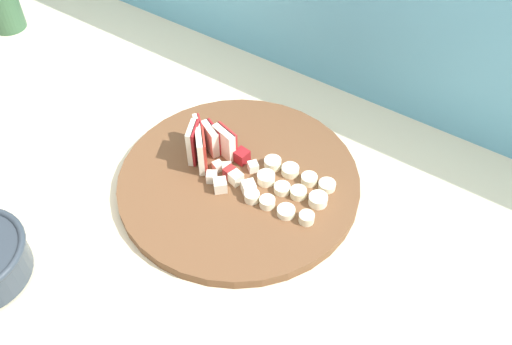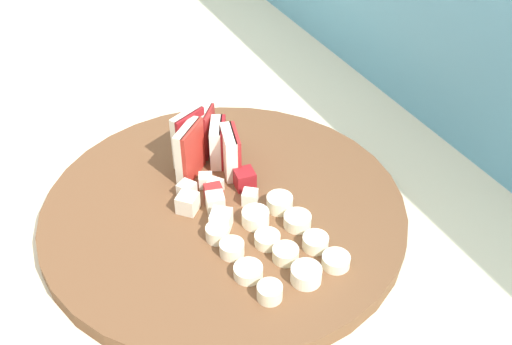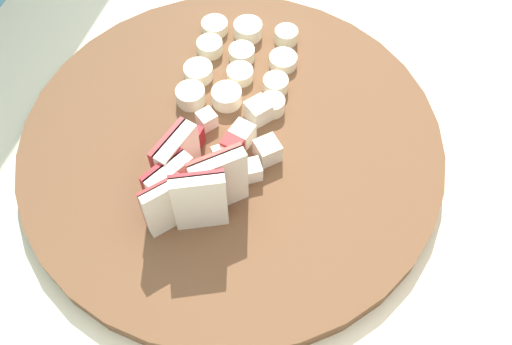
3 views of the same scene
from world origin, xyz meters
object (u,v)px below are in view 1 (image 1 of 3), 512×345
object	(u,v)px
banana_slice_rows	(289,189)
small_jar	(1,2)
cutting_board	(239,181)
apple_dice_pile	(234,174)
apple_wedge_fan	(207,142)

from	to	relation	value
banana_slice_rows	small_jar	xyz separation A→B (m)	(-0.77, 0.07, 0.04)
cutting_board	apple_dice_pile	bearing A→B (deg)	-139.48
apple_dice_pile	small_jar	size ratio (longest dim) A/B	0.80
apple_wedge_fan	small_jar	size ratio (longest dim) A/B	0.73
banana_slice_rows	small_jar	distance (m)	0.77
cutting_board	apple_wedge_fan	size ratio (longest dim) A/B	4.41
banana_slice_rows	cutting_board	bearing A→B (deg)	-166.33
cutting_board	banana_slice_rows	xyz separation A→B (m)	(0.08, 0.02, 0.02)
cutting_board	apple_dice_pile	size ratio (longest dim) A/B	4.03
small_jar	apple_wedge_fan	bearing A→B (deg)	-7.45
banana_slice_rows	apple_wedge_fan	bearing A→B (deg)	-176.94
apple_dice_pile	small_jar	distance (m)	0.69
small_jar	cutting_board	bearing A→B (deg)	-7.66
small_jar	banana_slice_rows	bearing A→B (deg)	-5.35
apple_dice_pile	apple_wedge_fan	bearing A→B (deg)	165.18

